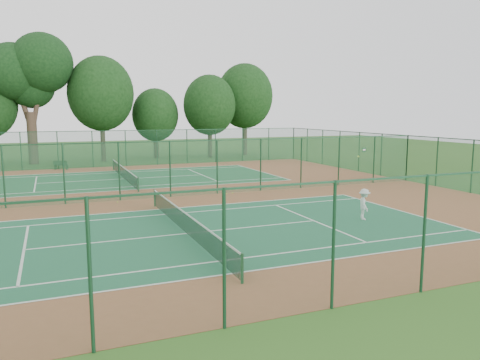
% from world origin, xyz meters
% --- Properties ---
extents(ground, '(120.00, 120.00, 0.00)m').
position_xyz_m(ground, '(0.00, 0.00, 0.00)').
color(ground, '#2C571B').
rests_on(ground, ground).
extents(red_pad, '(40.00, 36.00, 0.01)m').
position_xyz_m(red_pad, '(0.00, 0.00, 0.01)').
color(red_pad, brown).
rests_on(red_pad, ground).
extents(court_near, '(23.77, 10.97, 0.01)m').
position_xyz_m(court_near, '(0.00, -9.00, 0.01)').
color(court_near, '#1C5A3C').
rests_on(court_near, red_pad).
extents(court_far, '(23.77, 10.97, 0.01)m').
position_xyz_m(court_far, '(0.00, 9.00, 0.01)').
color(court_far, '#1B5630').
rests_on(court_far, red_pad).
extents(fence_north, '(40.00, 0.09, 3.50)m').
position_xyz_m(fence_north, '(0.00, 18.00, 1.76)').
color(fence_north, '#16442B').
rests_on(fence_north, ground).
extents(fence_south, '(40.00, 0.09, 3.50)m').
position_xyz_m(fence_south, '(0.00, -18.00, 1.76)').
color(fence_south, '#174527').
rests_on(fence_south, ground).
extents(fence_east, '(0.09, 36.00, 3.50)m').
position_xyz_m(fence_east, '(20.00, 0.00, 1.76)').
color(fence_east, '#194B28').
rests_on(fence_east, ground).
extents(fence_divider, '(40.00, 0.09, 3.50)m').
position_xyz_m(fence_divider, '(0.00, 0.00, 1.76)').
color(fence_divider, '#1C5532').
rests_on(fence_divider, ground).
extents(tennis_net_near, '(0.10, 12.90, 0.97)m').
position_xyz_m(tennis_net_near, '(0.00, -9.00, 0.54)').
color(tennis_net_near, '#163D21').
rests_on(tennis_net_near, ground).
extents(tennis_net_far, '(0.10, 12.90, 0.97)m').
position_xyz_m(tennis_net_far, '(0.00, 9.00, 0.54)').
color(tennis_net_far, '#163D23').
rests_on(tennis_net_far, ground).
extents(player_near, '(0.91, 1.13, 1.52)m').
position_xyz_m(player_near, '(8.82, -9.68, 0.78)').
color(player_near, silver).
rests_on(player_near, court_near).
extents(bench, '(1.35, 0.89, 0.81)m').
position_xyz_m(bench, '(-4.44, 17.35, 0.43)').
color(bench, '#12351A').
rests_on(bench, red_pad).
extents(stray_ball_a, '(0.07, 0.07, 0.07)m').
position_xyz_m(stray_ball_a, '(5.13, -0.38, 0.04)').
color(stray_ball_a, '#DDF238').
rests_on(stray_ball_a, red_pad).
extents(stray_ball_b, '(0.07, 0.07, 0.07)m').
position_xyz_m(stray_ball_b, '(5.52, -0.39, 0.05)').
color(stray_ball_b, '#CAD631').
rests_on(stray_ball_b, red_pad).
extents(stray_ball_c, '(0.07, 0.07, 0.07)m').
position_xyz_m(stray_ball_c, '(-1.79, -0.69, 0.05)').
color(stray_ball_c, '#ADCE30').
rests_on(stray_ball_c, red_pad).
extents(big_tree, '(8.48, 6.21, 13.02)m').
position_xyz_m(big_tree, '(-6.75, 23.60, 9.22)').
color(big_tree, '#3B2B20').
rests_on(big_tree, ground).
extents(evergreen_row, '(39.00, 5.00, 12.00)m').
position_xyz_m(evergreen_row, '(0.50, 24.25, 0.00)').
color(evergreen_row, black).
rests_on(evergreen_row, ground).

